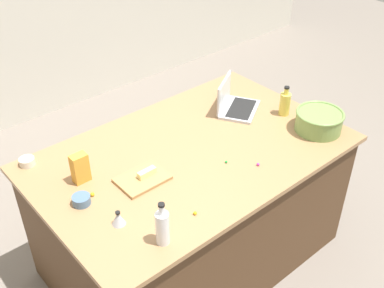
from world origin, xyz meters
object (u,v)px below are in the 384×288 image
mixing_bowl_large (319,121)px  butter_stick_left (147,173)px  bottle_oil (285,103)px  cutting_board (142,179)px  candy_bag (80,168)px  kitchen_timer (118,218)px  ramekin_small (81,200)px  ramekin_medium (27,162)px  laptop (235,104)px  bottle_vinegar (162,227)px

mixing_bowl_large → butter_stick_left: mixing_bowl_large is taller
bottle_oil → mixing_bowl_large: bearing=-87.2°
cutting_board → candy_bag: candy_bag is taller
mixing_bowl_large → kitchen_timer: mixing_bowl_large is taller
ramekin_small → ramekin_medium: size_ratio=1.08×
bottle_oil → candy_bag: size_ratio=1.21×
laptop → candy_bag: 1.17m
mixing_bowl_large → candy_bag: size_ratio=1.78×
butter_stick_left → candy_bag: size_ratio=0.65×
cutting_board → bottle_vinegar: bearing=-113.8°
laptop → ramekin_medium: 1.38m
candy_bag → ramekin_small: bearing=-120.0°
butter_stick_left → ramekin_medium: butter_stick_left is taller
butter_stick_left → bottle_vinegar: bearing=-117.2°
candy_bag → bottle_vinegar: bearing=-84.7°
kitchen_timer → ramekin_small: bearing=104.8°
mixing_bowl_large → kitchen_timer: bearing=175.3°
mixing_bowl_large → ramekin_small: 1.54m
laptop → candy_bag: size_ratio=2.23×
bottle_vinegar → kitchen_timer: 0.26m
bottle_vinegar → kitchen_timer: bearing=111.1°
laptop → ramekin_small: (-1.26, -0.16, -0.02)m
ramekin_medium → kitchen_timer: (0.14, -0.74, 0.01)m
bottle_vinegar → ramekin_small: bottle_vinegar is taller
bottle_vinegar → kitchen_timer: bottle_vinegar is taller
butter_stick_left → kitchen_timer: (-0.31, -0.20, -0.00)m
bottle_vinegar → kitchen_timer: (-0.09, 0.24, -0.06)m
bottle_vinegar → ramekin_medium: bottle_vinegar is taller
bottle_vinegar → butter_stick_left: (0.22, 0.43, -0.06)m
ramekin_medium → cutting_board: bearing=-52.4°
butter_stick_left → candy_bag: (-0.28, 0.22, 0.05)m
mixing_bowl_large → ramekin_small: bearing=166.3°
cutting_board → ramekin_small: 0.35m
mixing_bowl_large → laptop: bearing=113.3°
cutting_board → ramekin_small: (-0.35, 0.05, 0.01)m
butter_stick_left → bottle_oil: bearing=-2.4°
bottle_vinegar → ramekin_medium: bearing=103.1°
mixing_bowl_large → ramekin_small: size_ratio=3.18×
bottle_vinegar → mixing_bowl_large: bearing=5.1°
butter_stick_left → candy_bag: bearing=142.9°
ramekin_medium → candy_bag: 0.37m
laptop → bottle_vinegar: (-1.11, -0.64, 0.05)m
bottle_oil → ramekin_medium: bearing=159.2°
bottle_oil → kitchen_timer: 1.42m
bottle_oil → ramekin_medium: bottle_oil is taller
bottle_vinegar → cutting_board: size_ratio=0.88×
butter_stick_left → ramekin_small: (-0.38, 0.05, -0.01)m
mixing_bowl_large → kitchen_timer: (-1.43, 0.12, -0.03)m
bottle_oil → candy_bag: (-1.38, 0.26, 0.00)m
kitchen_timer → candy_bag: size_ratio=0.45×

